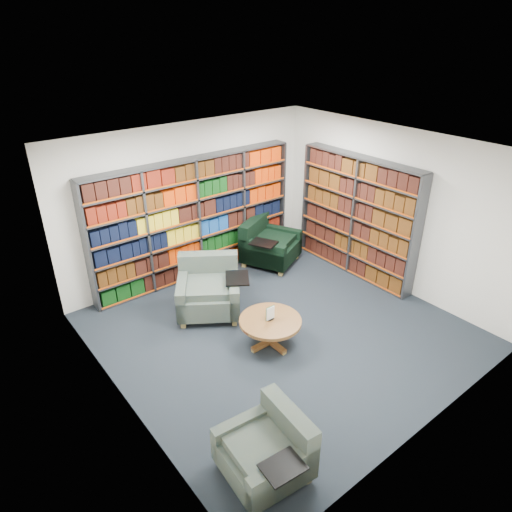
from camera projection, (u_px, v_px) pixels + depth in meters
room_shell at (282, 249)px, 6.45m from camera, size 5.02×5.02×2.82m
bookshelf_back at (196, 219)px, 8.22m from camera, size 4.00×0.28×2.20m
bookshelf_right at (357, 217)px, 8.30m from camera, size 0.28×2.50×2.20m
chair_teal_left at (209, 290)px, 7.46m from camera, size 1.35×1.35×0.89m
chair_green_right at (266, 246)px, 8.95m from camera, size 1.28×1.26×0.86m
chair_teal_front at (270, 450)px, 4.75m from camera, size 0.88×1.00×0.74m
coffee_table at (270, 325)px, 6.64m from camera, size 0.91×0.91×0.64m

